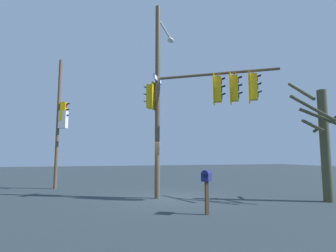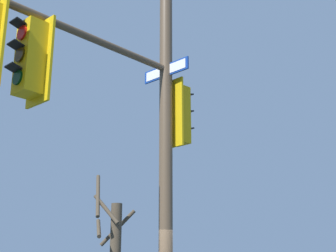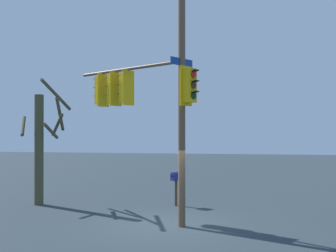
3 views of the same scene
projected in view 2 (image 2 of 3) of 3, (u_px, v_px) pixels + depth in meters
name	position (u px, v px, depth m)	size (l,w,h in m)	color
main_signal_pole_assembly	(111.00, 76.00, 7.46)	(5.09, 5.20, 9.00)	brown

